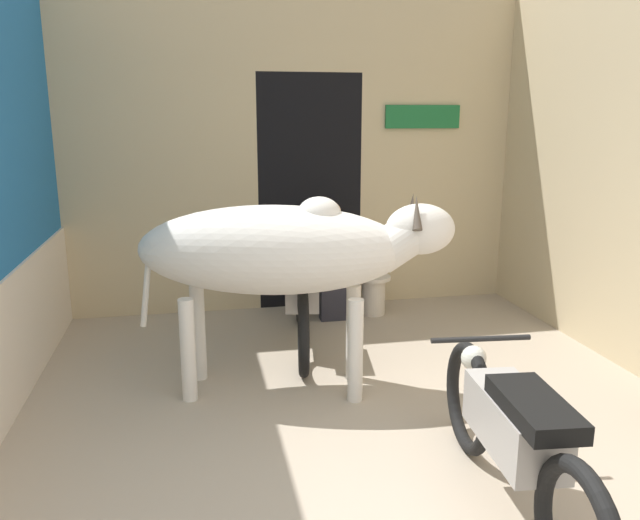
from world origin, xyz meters
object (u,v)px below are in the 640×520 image
(motorcycle_near, at_px, (513,435))
(shopkeeper_seated, at_px, (331,257))
(cow, at_px, (285,251))
(plastic_stool, at_px, (373,294))
(motorcycle_far, at_px, (301,295))

(motorcycle_near, distance_m, shopkeeper_seated, 3.39)
(cow, xyz_separation_m, motorcycle_near, (0.89, -1.74, -0.61))
(cow, relative_size, motorcycle_near, 1.16)
(motorcycle_near, xyz_separation_m, plastic_stool, (0.25, 3.35, -0.23))
(motorcycle_near, distance_m, plastic_stool, 3.37)
(plastic_stool, bearing_deg, motorcycle_far, -139.94)
(cow, xyz_separation_m, shopkeeper_seated, (0.70, 1.65, -0.44))
(plastic_stool, bearing_deg, motorcycle_near, -94.34)
(cow, height_order, motorcycle_near, cow)
(motorcycle_near, bearing_deg, shopkeeper_seated, 93.19)
(shopkeeper_seated, xyz_separation_m, plastic_stool, (0.44, -0.03, -0.40))
(motorcycle_far, bearing_deg, motorcycle_near, -76.48)
(shopkeeper_seated, bearing_deg, plastic_stool, -3.78)
(motorcycle_near, bearing_deg, plastic_stool, 85.66)
(cow, distance_m, shopkeeper_seated, 1.84)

